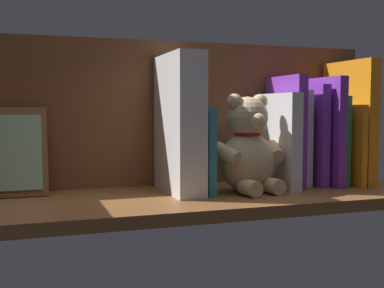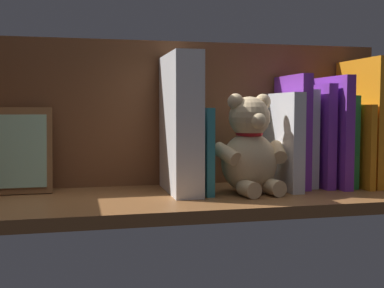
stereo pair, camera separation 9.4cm
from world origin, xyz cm
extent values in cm
cube|color=brown|center=(0.00, 0.00, -1.10)|extent=(92.17, 31.31, 2.20)
cube|color=brown|center=(0.00, -13.40, 15.32)|extent=(92.17, 1.50, 30.63)
cube|color=orange|center=(-38.11, -3.71, 13.39)|extent=(2.51, 17.08, 26.78)
cube|color=orange|center=(-35.45, -3.42, 8.57)|extent=(1.28, 17.66, 17.15)
cube|color=green|center=(-33.30, -4.73, 9.49)|extent=(1.50, 15.05, 18.99)
cube|color=purple|center=(-30.79, -3.85, 11.48)|extent=(1.98, 16.81, 22.97)
cube|color=purple|center=(-28.06, -4.79, 10.67)|extent=(1.96, 14.93, 21.33)
cube|color=silver|center=(-25.45, -5.81, 10.10)|extent=(1.74, 12.90, 20.19)
cube|color=purple|center=(-22.75, -4.92, 11.62)|extent=(2.13, 14.67, 23.25)
cube|color=silver|center=(-19.68, -3.43, 9.74)|extent=(2.48, 17.64, 19.48)
ellipsoid|color=#D1B284|center=(-11.29, 0.65, 5.84)|extent=(12.39, 11.39, 11.68)
sphere|color=#D1B284|center=(-11.29, 0.65, 14.69)|extent=(8.03, 8.03, 8.03)
sphere|color=#D1B284|center=(-14.27, 0.22, 17.70)|extent=(3.10, 3.10, 3.10)
sphere|color=#D1B284|center=(-8.31, 1.07, 17.70)|extent=(3.10, 3.10, 3.10)
sphere|color=beige|center=(-11.77, 4.02, 14.09)|extent=(3.10, 3.10, 3.10)
cylinder|color=#D1B284|center=(-16.99, 1.31, 7.88)|extent=(3.86, 6.18, 4.32)
cylinder|color=#D1B284|center=(-6.00, 2.87, 7.88)|extent=(5.12, 6.35, 4.32)
cylinder|color=#D1B284|center=(-14.59, 5.19, 1.55)|extent=(3.69, 4.77, 3.10)
cylinder|color=#D1B284|center=(-9.39, 5.93, 1.55)|extent=(3.69, 4.77, 3.10)
torus|color=red|center=(-11.29, 0.65, 11.50)|extent=(6.03, 6.03, 0.91)
cube|color=teal|center=(-2.49, -3.72, 8.24)|extent=(1.48, 17.07, 16.49)
cube|color=white|center=(1.65, -3.06, 13.43)|extent=(5.28, 18.19, 26.87)
cube|color=brown|center=(32.54, -9.11, 8.24)|extent=(12.88, 5.85, 16.80)
cube|color=#8CAD8C|center=(32.54, -8.39, 8.24)|extent=(10.82, 4.29, 13.93)
camera|label=1|loc=(30.39, 88.80, 16.38)|focal=46.27mm
camera|label=2|loc=(21.35, 91.40, 16.38)|focal=46.27mm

